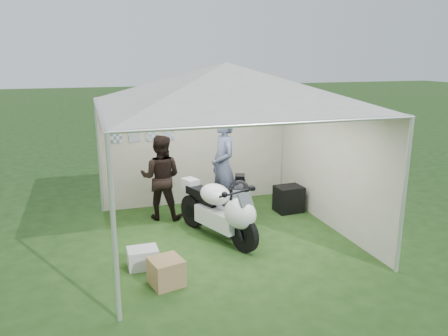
{
  "coord_description": "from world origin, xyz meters",
  "views": [
    {
      "loc": [
        -2.22,
        -6.81,
        3.1
      ],
      "look_at": [
        0.08,
        0.35,
        1.16
      ],
      "focal_mm": 35.0,
      "sensor_mm": 36.0,
      "label": 1
    }
  ],
  "objects_px": {
    "person_blue_jacket": "(223,167)",
    "crate_0": "(143,258)",
    "crate_1": "(166,272)",
    "canopy_tent": "(225,89)",
    "person_dark_jacket": "(161,177)",
    "paddock_stand": "(240,206)",
    "equipment_box": "(289,199)",
    "motorcycle_black": "(239,202)",
    "motorcycle_white": "(221,209)"
  },
  "relations": [
    {
      "from": "person_dark_jacket",
      "to": "equipment_box",
      "type": "height_order",
      "value": "person_dark_jacket"
    },
    {
      "from": "canopy_tent",
      "to": "person_dark_jacket",
      "type": "xyz_separation_m",
      "value": [
        -0.91,
        1.23,
        -1.75
      ]
    },
    {
      "from": "person_dark_jacket",
      "to": "crate_1",
      "type": "xyz_separation_m",
      "value": [
        -0.4,
        -2.59,
        -0.64
      ]
    },
    {
      "from": "person_blue_jacket",
      "to": "person_dark_jacket",
      "type": "bearing_deg",
      "value": -104.63
    },
    {
      "from": "equipment_box",
      "to": "crate_0",
      "type": "bearing_deg",
      "value": -153.95
    },
    {
      "from": "person_dark_jacket",
      "to": "person_blue_jacket",
      "type": "relative_size",
      "value": 0.82
    },
    {
      "from": "person_dark_jacket",
      "to": "person_blue_jacket",
      "type": "xyz_separation_m",
      "value": [
        1.18,
        -0.25,
        0.18
      ]
    },
    {
      "from": "motorcycle_black",
      "to": "equipment_box",
      "type": "bearing_deg",
      "value": 41.27
    },
    {
      "from": "person_blue_jacket",
      "to": "crate_0",
      "type": "bearing_deg",
      "value": -49.43
    },
    {
      "from": "person_blue_jacket",
      "to": "crate_0",
      "type": "relative_size",
      "value": 4.48
    },
    {
      "from": "paddock_stand",
      "to": "canopy_tent",
      "type": "bearing_deg",
      "value": -121.27
    },
    {
      "from": "motorcycle_black",
      "to": "person_dark_jacket",
      "type": "height_order",
      "value": "person_dark_jacket"
    },
    {
      "from": "person_dark_jacket",
      "to": "crate_1",
      "type": "distance_m",
      "value": 2.7
    },
    {
      "from": "equipment_box",
      "to": "crate_0",
      "type": "xyz_separation_m",
      "value": [
        -3.17,
        -1.55,
        -0.12
      ]
    },
    {
      "from": "person_dark_jacket",
      "to": "crate_1",
      "type": "relative_size",
      "value": 3.89
    },
    {
      "from": "person_blue_jacket",
      "to": "motorcycle_black",
      "type": "bearing_deg",
      "value": 6.25
    },
    {
      "from": "person_blue_jacket",
      "to": "equipment_box",
      "type": "height_order",
      "value": "person_blue_jacket"
    },
    {
      "from": "canopy_tent",
      "to": "crate_1",
      "type": "relative_size",
      "value": 13.3
    },
    {
      "from": "equipment_box",
      "to": "crate_0",
      "type": "distance_m",
      "value": 3.53
    },
    {
      "from": "motorcycle_white",
      "to": "person_dark_jacket",
      "type": "relative_size",
      "value": 1.17
    },
    {
      "from": "person_dark_jacket",
      "to": "equipment_box",
      "type": "bearing_deg",
      "value": -167.61
    },
    {
      "from": "equipment_box",
      "to": "paddock_stand",
      "type": "bearing_deg",
      "value": 163.36
    },
    {
      "from": "motorcycle_black",
      "to": "paddock_stand",
      "type": "distance_m",
      "value": 0.88
    },
    {
      "from": "person_blue_jacket",
      "to": "canopy_tent",
      "type": "bearing_deg",
      "value": -18.6
    },
    {
      "from": "paddock_stand",
      "to": "crate_0",
      "type": "distance_m",
      "value": 2.87
    },
    {
      "from": "crate_0",
      "to": "motorcycle_black",
      "type": "bearing_deg",
      "value": 29.37
    },
    {
      "from": "paddock_stand",
      "to": "person_blue_jacket",
      "type": "xyz_separation_m",
      "value": [
        -0.39,
        -0.11,
        0.88
      ]
    },
    {
      "from": "motorcycle_white",
      "to": "person_dark_jacket",
      "type": "distance_m",
      "value": 1.6
    },
    {
      "from": "canopy_tent",
      "to": "crate_0",
      "type": "height_order",
      "value": "canopy_tent"
    },
    {
      "from": "paddock_stand",
      "to": "crate_1",
      "type": "height_order",
      "value": "crate_1"
    },
    {
      "from": "paddock_stand",
      "to": "equipment_box",
      "type": "relative_size",
      "value": 0.62
    },
    {
      "from": "person_dark_jacket",
      "to": "person_blue_jacket",
      "type": "bearing_deg",
      "value": -169.84
    },
    {
      "from": "motorcycle_black",
      "to": "motorcycle_white",
      "type": "bearing_deg",
      "value": -115.54
    },
    {
      "from": "motorcycle_white",
      "to": "motorcycle_black",
      "type": "distance_m",
      "value": 0.7
    },
    {
      "from": "crate_0",
      "to": "crate_1",
      "type": "distance_m",
      "value": 0.67
    },
    {
      "from": "motorcycle_black",
      "to": "person_blue_jacket",
      "type": "relative_size",
      "value": 0.84
    },
    {
      "from": "person_dark_jacket",
      "to": "equipment_box",
      "type": "distance_m",
      "value": 2.63
    },
    {
      "from": "crate_1",
      "to": "equipment_box",
      "type": "bearing_deg",
      "value": 36.56
    },
    {
      "from": "motorcycle_white",
      "to": "motorcycle_black",
      "type": "bearing_deg",
      "value": 22.48
    },
    {
      "from": "paddock_stand",
      "to": "crate_1",
      "type": "xyz_separation_m",
      "value": [
        -1.97,
        -2.46,
        0.07
      ]
    },
    {
      "from": "equipment_box",
      "to": "crate_1",
      "type": "xyz_separation_m",
      "value": [
        -2.93,
        -2.17,
        -0.08
      ]
    },
    {
      "from": "equipment_box",
      "to": "crate_1",
      "type": "bearing_deg",
      "value": -143.44
    },
    {
      "from": "motorcycle_black",
      "to": "crate_1",
      "type": "height_order",
      "value": "motorcycle_black"
    },
    {
      "from": "person_blue_jacket",
      "to": "paddock_stand",
      "type": "bearing_deg",
      "value": 102.75
    },
    {
      "from": "canopy_tent",
      "to": "crate_1",
      "type": "height_order",
      "value": "canopy_tent"
    },
    {
      "from": "motorcycle_white",
      "to": "equipment_box",
      "type": "bearing_deg",
      "value": 7.26
    },
    {
      "from": "canopy_tent",
      "to": "equipment_box",
      "type": "relative_size",
      "value": 10.64
    },
    {
      "from": "motorcycle_black",
      "to": "paddock_stand",
      "type": "bearing_deg",
      "value": 90.0
    },
    {
      "from": "crate_0",
      "to": "crate_1",
      "type": "xyz_separation_m",
      "value": [
        0.24,
        -0.62,
        0.04
      ]
    },
    {
      "from": "person_dark_jacket",
      "to": "equipment_box",
      "type": "relative_size",
      "value": 3.11
    }
  ]
}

